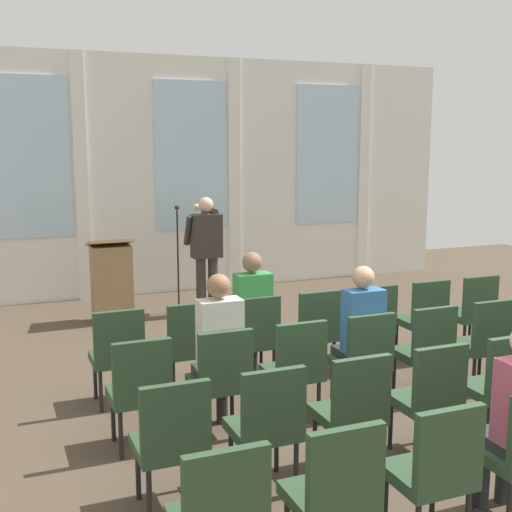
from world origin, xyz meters
TOP-DOWN VIEW (x-y plane):
  - ground_plane at (0.00, 0.00)m, footprint 16.69×16.69m
  - rear_partition at (0.03, 6.41)m, footprint 9.27×0.14m
  - speaker at (-0.25, 4.84)m, footprint 0.51×0.69m
  - mic_stand at (-0.61, 5.03)m, footprint 0.28×0.28m
  - lectern at (-1.57, 4.92)m, footprint 0.60×0.48m
  - chair_r0_c0 at (-2.04, 1.93)m, footprint 0.46×0.44m
  - chair_r0_c1 at (-1.36, 1.93)m, footprint 0.46×0.44m
  - chair_r0_c2 at (-0.68, 1.93)m, footprint 0.46×0.44m
  - audience_r0_c2 at (-0.68, 2.01)m, footprint 0.36×0.39m
  - chair_r0_c3 at (0.00, 1.93)m, footprint 0.46×0.44m
  - chair_r0_c4 at (0.68, 1.93)m, footprint 0.46×0.44m
  - chair_r0_c5 at (1.36, 1.93)m, footprint 0.46×0.44m
  - chair_r0_c6 at (2.04, 1.93)m, footprint 0.46×0.44m
  - chair_r1_c0 at (-2.04, 0.95)m, footprint 0.46×0.44m
  - chair_r1_c1 at (-1.36, 0.95)m, footprint 0.46×0.44m
  - audience_r1_c1 at (-1.36, 1.03)m, footprint 0.36×0.39m
  - chair_r1_c2 at (-0.68, 0.95)m, footprint 0.46×0.44m
  - chair_r1_c3 at (0.00, 0.95)m, footprint 0.46×0.44m
  - audience_r1_c3 at (0.00, 1.03)m, footprint 0.36×0.39m
  - chair_r1_c4 at (0.68, 0.95)m, footprint 0.46×0.44m
  - chair_r1_c5 at (1.36, 0.95)m, footprint 0.46×0.44m
  - chair_r2_c0 at (-2.04, -0.02)m, footprint 0.46×0.44m
  - chair_r2_c1 at (-1.36, -0.02)m, footprint 0.46×0.44m
  - chair_r2_c2 at (-0.68, -0.02)m, footprint 0.46×0.44m
  - chair_r2_c3 at (0.00, -0.02)m, footprint 0.46×0.44m
  - chair_r2_c4 at (0.68, -0.02)m, footprint 0.46×0.44m
  - chair_r3_c1 at (-1.36, -0.99)m, footprint 0.46×0.44m
  - chair_r3_c2 at (-0.68, -0.99)m, footprint 0.46×0.44m

SIDE VIEW (x-z plane):
  - ground_plane at x=0.00m, z-range 0.00..0.00m
  - mic_stand at x=-0.61m, z-range -0.44..1.11m
  - chair_r0_c0 at x=-2.04m, z-range 0.06..1.00m
  - chair_r0_c1 at x=-1.36m, z-range 0.06..1.00m
  - chair_r0_c2 at x=-0.68m, z-range 0.06..1.00m
  - chair_r0_c3 at x=0.00m, z-range 0.06..1.00m
  - chair_r0_c4 at x=0.68m, z-range 0.06..1.00m
  - chair_r0_c5 at x=1.36m, z-range 0.06..1.00m
  - chair_r0_c6 at x=2.04m, z-range 0.06..1.00m
  - chair_r1_c0 at x=-2.04m, z-range 0.06..1.00m
  - chair_r1_c1 at x=-1.36m, z-range 0.06..1.00m
  - chair_r1_c2 at x=-0.68m, z-range 0.06..1.00m
  - chair_r1_c3 at x=0.00m, z-range 0.06..1.00m
  - chair_r1_c4 at x=0.68m, z-range 0.06..1.00m
  - chair_r1_c5 at x=1.36m, z-range 0.06..1.00m
  - chair_r2_c0 at x=-2.04m, z-range 0.06..1.00m
  - chair_r2_c1 at x=-1.36m, z-range 0.06..1.00m
  - chair_r2_c2 at x=-0.68m, z-range 0.06..1.00m
  - chair_r2_c3 at x=0.00m, z-range 0.06..1.00m
  - chair_r2_c4 at x=0.68m, z-range 0.06..1.00m
  - chair_r3_c1 at x=-1.36m, z-range 0.06..1.00m
  - chair_r3_c2 at x=-0.68m, z-range 0.06..1.00m
  - lectern at x=-1.57m, z-range -0.03..1.13m
  - audience_r1_c3 at x=0.00m, z-range 0.07..1.42m
  - audience_r0_c2 at x=-0.68m, z-range 0.07..1.44m
  - audience_r1_c1 at x=-1.36m, z-range 0.07..1.45m
  - speaker at x=-0.25m, z-range 0.13..1.81m
  - rear_partition at x=0.03m, z-range 0.03..3.79m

